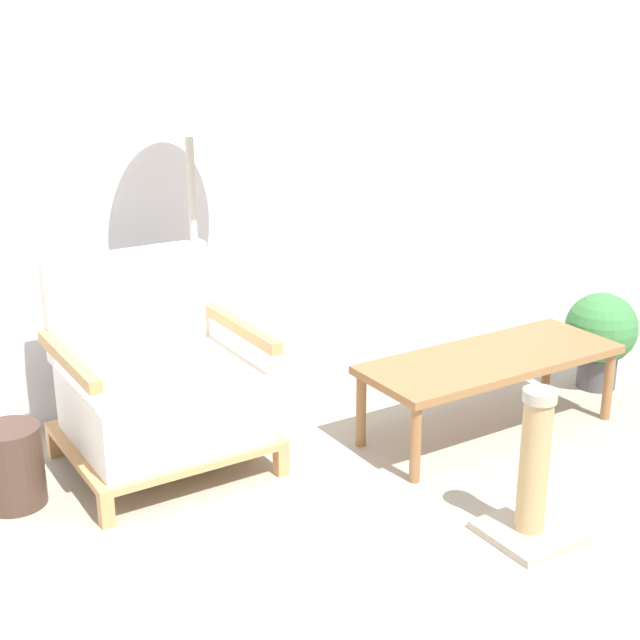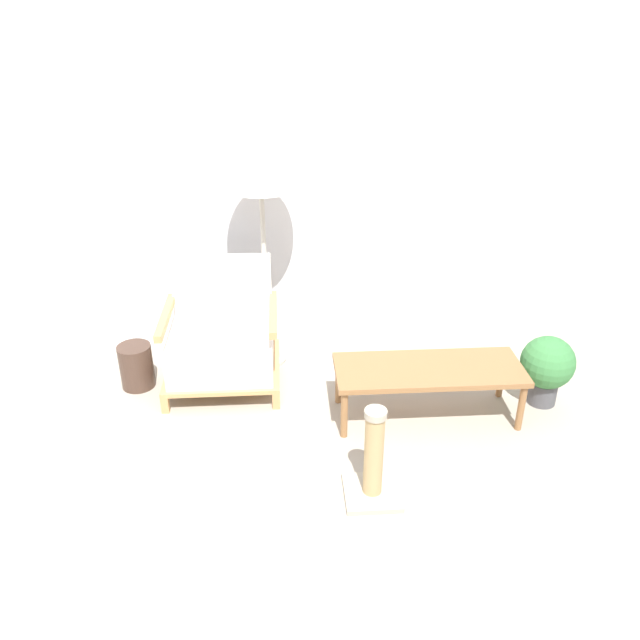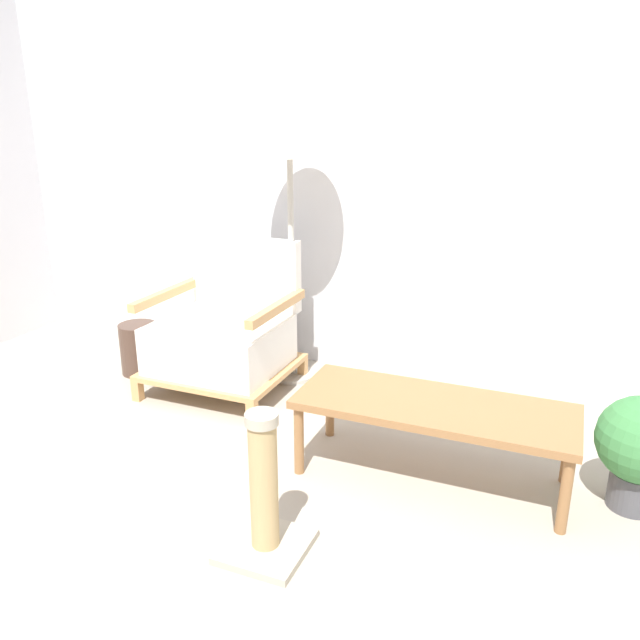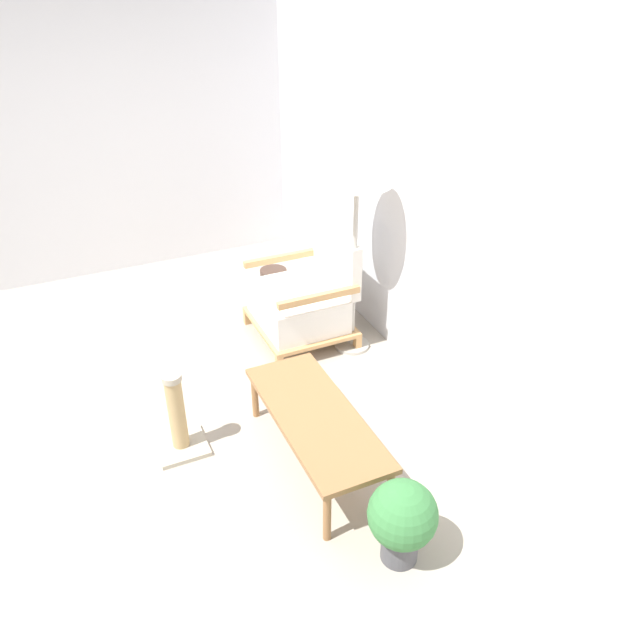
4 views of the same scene
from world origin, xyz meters
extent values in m
plane|color=#A89E8E|center=(0.00, 0.00, 0.00)|extent=(14.00, 14.00, 0.00)
cube|color=silver|center=(0.00, 2.06, 1.35)|extent=(8.00, 0.06, 2.70)
cube|color=silver|center=(-2.53, 0.50, 1.35)|extent=(0.06, 8.00, 2.70)
cube|color=tan|center=(-1.03, 1.11, 0.06)|extent=(0.05, 0.05, 0.12)
cube|color=tan|center=(-0.30, 1.11, 0.06)|extent=(0.05, 0.05, 0.12)
cube|color=tan|center=(-1.03, 1.76, 0.06)|extent=(0.05, 0.05, 0.12)
cube|color=tan|center=(-0.30, 1.76, 0.06)|extent=(0.05, 0.05, 0.12)
cube|color=tan|center=(-0.67, 1.43, 0.13)|extent=(0.78, 0.70, 0.03)
cube|color=white|center=(-0.67, 1.41, 0.28)|extent=(0.70, 0.60, 0.27)
cube|color=white|center=(-0.67, 1.74, 0.63)|extent=(0.70, 0.08, 0.43)
cube|color=tan|center=(-1.03, 1.43, 0.54)|extent=(0.05, 0.64, 0.05)
cube|color=tan|center=(-0.31, 1.43, 0.54)|extent=(0.05, 0.64, 0.05)
cylinder|color=#B7B2A8|center=(-0.36, 1.74, 0.01)|extent=(0.27, 0.27, 0.03)
cylinder|color=#B7B2A8|center=(-0.36, 1.74, 0.67)|extent=(0.03, 0.03, 1.29)
cone|color=silver|center=(-0.36, 1.74, 1.45)|extent=(0.49, 0.49, 0.26)
cube|color=olive|center=(0.67, 0.96, 0.35)|extent=(1.19, 0.46, 0.04)
cylinder|color=olive|center=(0.12, 0.77, 0.16)|extent=(0.04, 0.04, 0.33)
cylinder|color=olive|center=(1.23, 0.77, 0.16)|extent=(0.04, 0.04, 0.33)
cylinder|color=olive|center=(0.12, 1.15, 0.16)|extent=(0.04, 0.04, 0.33)
cylinder|color=olive|center=(1.23, 1.15, 0.16)|extent=(0.04, 0.04, 0.33)
cylinder|color=#473328|center=(-1.27, 1.44, 0.16)|extent=(0.23, 0.23, 0.32)
cylinder|color=#4C4C51|center=(1.49, 1.06, 0.08)|extent=(0.19, 0.19, 0.16)
sphere|color=#3D7F42|center=(1.49, 1.06, 0.31)|extent=(0.35, 0.35, 0.35)
cube|color=#B2A893|center=(0.22, 0.24, 0.01)|extent=(0.30, 0.30, 0.03)
cylinder|color=tan|center=(0.22, 0.24, 0.28)|extent=(0.10, 0.10, 0.49)
cylinder|color=#B2A893|center=(0.22, 0.24, 0.54)|extent=(0.12, 0.12, 0.04)
camera|label=1|loc=(-1.88, -1.70, 1.74)|focal=50.00mm
camera|label=2|loc=(-0.24, -2.34, 2.42)|focal=35.00mm
camera|label=3|loc=(1.14, -1.46, 1.54)|focal=35.00mm
camera|label=4|loc=(3.24, -0.19, 2.71)|focal=35.00mm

